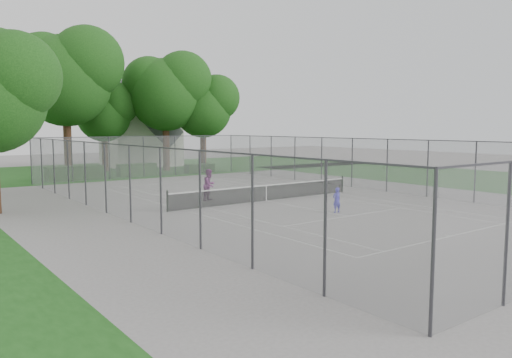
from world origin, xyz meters
TOP-DOWN VIEW (x-y plane):
  - ground at (0.00, 0.00)m, footprint 120.00×120.00m
  - grass_far at (0.00, 26.00)m, footprint 60.00×20.00m
  - grass_right at (22.00, 0.00)m, footprint 16.00×40.00m
  - court_markings at (0.00, 0.00)m, footprint 11.03×23.83m
  - tennis_net at (0.00, 0.00)m, footprint 12.87×0.10m
  - perimeter_fence at (0.00, 0.00)m, footprint 18.08×34.08m
  - tree_far_left at (-4.70, 21.93)m, footprint 9.02×8.23m
  - tree_far_midleft at (-0.46, 24.69)m, footprint 5.97×5.45m
  - tree_far_midright at (4.76, 21.93)m, footprint 8.11×7.41m
  - tree_far_right at (8.50, 21.13)m, footprint 6.65×6.07m
  - hedge_left at (-5.33, 18.68)m, footprint 4.44×1.33m
  - hedge_mid at (0.06, 18.60)m, footprint 3.42×0.98m
  - hedge_right at (6.03, 17.92)m, footprint 2.79×1.02m
  - house at (4.98, 28.65)m, footprint 7.48×5.80m
  - girl_player at (0.38, -5.29)m, footprint 0.49×0.35m
  - woman_player at (-2.60, 2.08)m, footprint 1.11×1.01m

SIDE VIEW (x-z plane):
  - ground at x=0.00m, z-range 0.00..0.00m
  - grass_far at x=0.00m, z-range 0.00..0.00m
  - grass_right at x=22.00m, z-range 0.00..0.00m
  - court_markings at x=0.00m, z-range 0.00..0.01m
  - hedge_right at x=6.03m, z-range 0.00..0.84m
  - tennis_net at x=0.00m, z-range -0.04..1.06m
  - hedge_mid at x=0.06m, z-range 0.00..1.08m
  - hedge_left at x=-5.33m, z-range 0.00..1.11m
  - girl_player at x=0.38m, z-range 0.00..1.27m
  - woman_player at x=-2.60m, z-range 0.00..1.85m
  - perimeter_fence at x=0.00m, z-range 0.05..3.57m
  - house at x=4.98m, z-range -0.91..8.40m
  - tree_far_midleft at x=-0.46m, z-range 1.60..10.18m
  - tree_far_right at x=8.50m, z-range 1.79..11.35m
  - tree_far_midright at x=4.76m, z-range 2.18..13.84m
  - tree_far_left at x=-4.70m, z-range 2.43..15.39m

